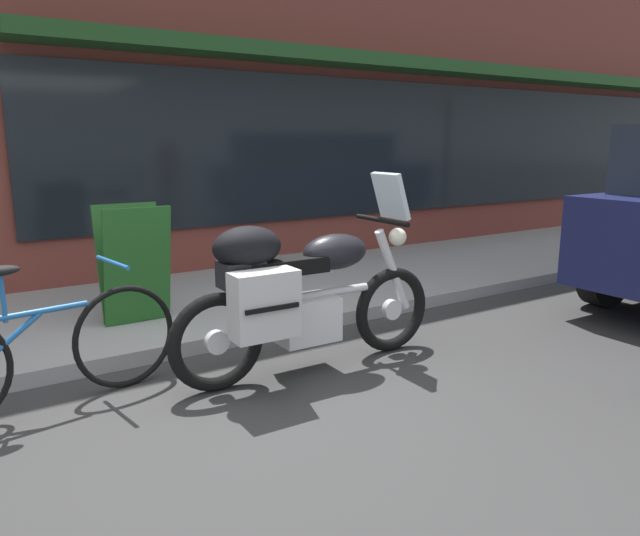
# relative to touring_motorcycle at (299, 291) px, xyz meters

# --- Properties ---
(ground_plane) EXTENTS (80.00, 80.00, 0.00)m
(ground_plane) POSITION_rel_touring_motorcycle_xyz_m (-0.61, -0.35, -0.61)
(ground_plane) COLOR #2F2F2F
(storefront_building) EXTENTS (21.23, 0.90, 6.19)m
(storefront_building) POSITION_rel_touring_motorcycle_xyz_m (6.00, 3.33, 2.42)
(storefront_building) COLOR brown
(storefront_building) RESTS_ON ground_plane
(touring_motorcycle) EXTENTS (2.16, 0.65, 1.42)m
(touring_motorcycle) POSITION_rel_touring_motorcycle_xyz_m (0.00, 0.00, 0.00)
(touring_motorcycle) COLOR black
(touring_motorcycle) RESTS_ON ground_plane
(parked_bicycle) EXTENTS (1.74, 0.48, 0.94)m
(parked_bicycle) POSITION_rel_touring_motorcycle_xyz_m (-1.63, 0.36, -0.23)
(parked_bicycle) COLOR black
(parked_bicycle) RESTS_ON ground_plane
(sandwich_board_sign) EXTENTS (0.55, 0.42, 1.00)m
(sandwich_board_sign) POSITION_rel_touring_motorcycle_xyz_m (-0.72, 1.52, 0.01)
(sandwich_board_sign) COLOR #1E511E
(sandwich_board_sign) RESTS_ON sidewalk_curb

